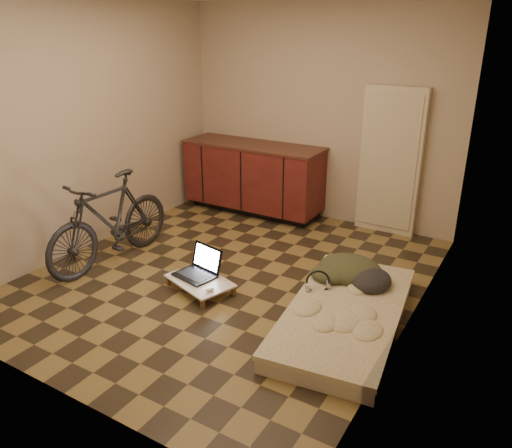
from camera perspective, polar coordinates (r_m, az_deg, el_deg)
The scene contains 10 objects.
room_shell at distance 4.53m, azimuth -3.39°, elevation 8.87°, with size 3.50×4.00×2.60m.
cabinets at distance 6.52m, azimuth -0.30°, elevation 5.35°, with size 1.84×0.62×0.91m.
appliance_panel at distance 5.98m, azimuth 15.10°, elevation 6.88°, with size 0.70×0.10×1.70m, color beige.
bicycle at distance 5.26m, azimuth -16.41°, elevation 0.88°, with size 0.47×1.59×1.03m, color black.
futon at distance 4.26m, azimuth 10.13°, elevation -10.18°, with size 1.09×1.91×0.16m.
clothing_pile at distance 4.64m, azimuth 11.27°, elevation -4.59°, with size 0.64×0.53×0.25m, color #323720, non-canonical shape.
headphones at distance 4.41m, azimuth 7.09°, elevation -6.50°, with size 0.24×0.22×0.16m, color black, non-canonical shape.
lap_desk at distance 4.71m, azimuth -6.42°, elevation -6.51°, with size 0.72×0.58×0.10m.
laptop at distance 4.78m, azimuth -6.57°, elevation -5.18°, with size 0.43×0.40×0.26m.
mouse at distance 4.50m, azimuth -5.30°, elevation -7.45°, with size 0.05×0.09×0.03m, color white.
Camera 1 is at (2.49, -3.65, 2.31)m, focal length 35.00 mm.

